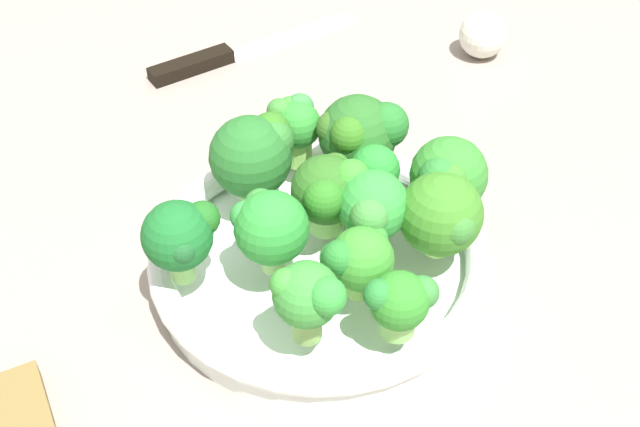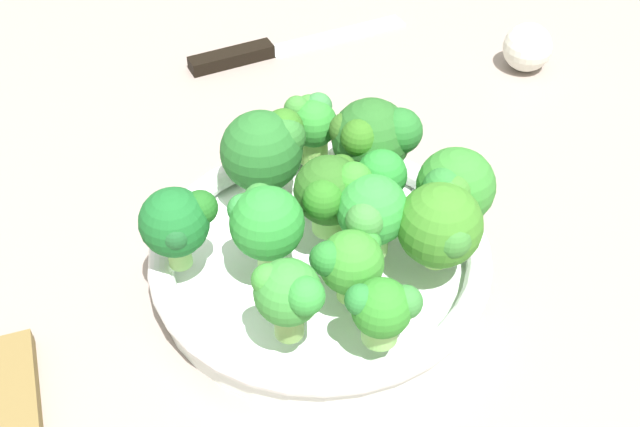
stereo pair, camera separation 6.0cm
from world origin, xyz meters
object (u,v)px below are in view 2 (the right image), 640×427
at_px(broccoli_floret_12, 177,223).
at_px(broccoli_floret_4, 289,294).
at_px(broccoli_floret_7, 376,175).
at_px(knife, 271,49).
at_px(broccoli_floret_11, 372,137).
at_px(bowl, 320,258).
at_px(broccoli_floret_1, 347,262).
at_px(broccoli_floret_10, 370,210).
at_px(garlic_bulb, 527,47).
at_px(broccoli_floret_5, 441,225).
at_px(broccoli_floret_9, 264,221).
at_px(broccoli_floret_3, 381,308).
at_px(broccoli_floret_0, 266,149).
at_px(broccoli_floret_2, 454,189).
at_px(broccoli_floret_6, 312,122).
at_px(broccoli_floret_8, 330,192).

bearing_deg(broccoli_floret_12, broccoli_floret_4, -176.07).
xyz_separation_m(broccoli_floret_7, knife, (0.28, -0.15, -0.07)).
xyz_separation_m(broccoli_floret_11, broccoli_floret_12, (0.04, 0.17, -0.00)).
bearing_deg(knife, bowl, 142.72).
height_order(broccoli_floret_1, broccoli_floret_12, broccoli_floret_12).
height_order(broccoli_floret_7, broccoli_floret_10, broccoli_floret_10).
bearing_deg(garlic_bulb, bowl, 97.63).
distance_m(broccoli_floret_4, broccoli_floret_5, 0.13).
bearing_deg(broccoli_floret_12, broccoli_floret_5, -135.78).
bearing_deg(broccoli_floret_9, broccoli_floret_5, -136.71).
distance_m(broccoli_floret_3, knife, 0.45).
xyz_separation_m(broccoli_floret_0, broccoli_floret_5, (-0.16, -0.03, -0.00)).
relative_size(broccoli_floret_12, garlic_bulb, 1.30).
bearing_deg(broccoli_floret_11, broccoli_floret_9, 92.17).
distance_m(broccoli_floret_1, broccoli_floret_2, 0.11).
bearing_deg(broccoli_floret_5, broccoli_floret_10, 30.66).
xyz_separation_m(broccoli_floret_1, broccoli_floret_2, (-0.01, -0.11, 0.01)).
distance_m(bowl, broccoli_floret_4, 0.11).
relative_size(bowl, broccoli_floret_6, 4.39).
height_order(broccoli_floret_7, broccoli_floret_8, broccoli_floret_8).
distance_m(broccoli_floret_7, broccoli_floret_8, 0.04).
height_order(broccoli_floret_4, broccoli_floret_9, broccoli_floret_9).
xyz_separation_m(broccoli_floret_10, knife, (0.31, -0.19, -0.07)).
bearing_deg(broccoli_floret_11, broccoli_floret_8, 103.77).
bearing_deg(broccoli_floret_0, broccoli_floret_11, -131.26).
xyz_separation_m(broccoli_floret_3, broccoli_floret_8, (0.10, -0.06, 0.01)).
xyz_separation_m(broccoli_floret_12, knife, (0.22, -0.30, -0.07)).
xyz_separation_m(broccoli_floret_2, broccoli_floret_6, (0.14, 0.01, -0.00)).
bearing_deg(broccoli_floret_1, broccoli_floret_2, -95.25).
height_order(broccoli_floret_4, broccoli_floret_7, broccoli_floret_4).
bearing_deg(broccoli_floret_0, broccoli_floret_4, 141.74).
bearing_deg(bowl, garlic_bulb, -82.37).
relative_size(broccoli_floret_4, broccoli_floret_12, 0.95).
relative_size(broccoli_floret_0, broccoli_floret_3, 1.43).
relative_size(broccoli_floret_2, broccoli_floret_6, 1.13).
distance_m(broccoli_floret_1, broccoli_floret_7, 0.10).
xyz_separation_m(broccoli_floret_1, broccoli_floret_5, (-0.03, -0.07, 0.00)).
bearing_deg(broccoli_floret_12, broccoli_floret_2, -125.30).
xyz_separation_m(broccoli_floret_11, garlic_bulb, (0.03, -0.30, -0.06)).
height_order(broccoli_floret_2, broccoli_floret_4, broccoli_floret_2).
xyz_separation_m(broccoli_floret_8, broccoli_floret_10, (-0.04, -0.00, 0.00)).
bearing_deg(broccoli_floret_1, broccoli_floret_6, -37.45).
bearing_deg(broccoli_floret_11, broccoli_floret_1, 123.23).
bearing_deg(knife, broccoli_floret_5, 155.14).
distance_m(broccoli_floret_7, broccoli_floret_12, 0.16).
xyz_separation_m(broccoli_floret_4, broccoli_floret_12, (0.11, 0.01, 0.00)).
distance_m(broccoli_floret_5, broccoli_floret_6, 0.16).
bearing_deg(garlic_bulb, broccoli_floret_12, 89.02).
bearing_deg(broccoli_floret_11, broccoli_floret_0, 48.74).
distance_m(broccoli_floret_7, broccoli_floret_9, 0.10).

